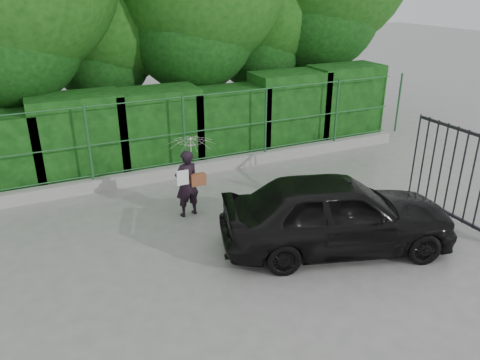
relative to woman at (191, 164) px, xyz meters
name	(u,v)px	position (x,y,z in m)	size (l,w,h in m)	color
ground	(248,268)	(0.16, -2.42, -1.15)	(80.00, 80.00, 0.00)	gray
kerb	(171,173)	(0.16, 2.08, -1.00)	(14.00, 0.25, 0.30)	#9E9E99
fence	(177,132)	(0.38, 2.08, 0.05)	(14.13, 0.06, 1.80)	#21542A
hedge	(160,127)	(0.23, 3.08, -0.08)	(14.20, 1.20, 2.28)	black
woman	(191,164)	(0.00, 0.00, 0.00)	(0.99, 1.00, 1.73)	black
car	(337,213)	(1.94, -2.46, -0.42)	(1.71, 4.24, 1.45)	black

